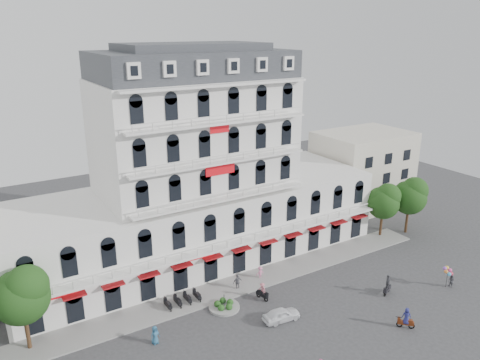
% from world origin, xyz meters
% --- Properties ---
extents(ground, '(120.00, 120.00, 0.00)m').
position_xyz_m(ground, '(0.00, 0.00, 0.00)').
color(ground, '#38383A').
rests_on(ground, ground).
extents(sidewalk, '(53.00, 4.00, 0.16)m').
position_xyz_m(sidewalk, '(0.00, 9.00, 0.08)').
color(sidewalk, gray).
rests_on(sidewalk, ground).
extents(main_building, '(45.00, 15.00, 25.80)m').
position_xyz_m(main_building, '(0.00, 18.00, 9.96)').
color(main_building, silver).
rests_on(main_building, ground).
extents(flank_building_east, '(14.00, 10.00, 12.00)m').
position_xyz_m(flank_building_east, '(30.00, 20.00, 6.00)').
color(flank_building_east, beige).
rests_on(flank_building_east, ground).
extents(traffic_island, '(3.20, 3.20, 1.60)m').
position_xyz_m(traffic_island, '(-3.00, 6.00, 0.26)').
color(traffic_island, gray).
rests_on(traffic_island, ground).
extents(parked_scooter_row, '(4.40, 1.80, 1.10)m').
position_xyz_m(parked_scooter_row, '(-6.35, 8.80, 0.00)').
color(parked_scooter_row, black).
rests_on(parked_scooter_row, ground).
extents(tree_west_inner, '(4.76, 4.76, 8.25)m').
position_xyz_m(tree_west_inner, '(-20.95, 9.48, 5.68)').
color(tree_west_inner, '#382314').
rests_on(tree_west_inner, ground).
extents(tree_east_inner, '(4.40, 4.37, 7.57)m').
position_xyz_m(tree_east_inner, '(24.05, 9.98, 5.21)').
color(tree_east_inner, '#382314').
rests_on(tree_east_inner, ground).
extents(tree_east_outer, '(4.65, 4.65, 8.05)m').
position_xyz_m(tree_east_outer, '(28.05, 8.98, 5.55)').
color(tree_east_outer, '#382314').
rests_on(tree_east_outer, ground).
extents(parked_car, '(3.91, 1.86, 1.29)m').
position_xyz_m(parked_car, '(0.77, 1.27, 0.65)').
color(parked_car, white).
rests_on(parked_car, ground).
extents(rider_east, '(1.29, 1.32, 2.15)m').
position_xyz_m(rider_east, '(10.22, -5.90, 1.07)').
color(rider_east, maroon).
rests_on(rider_east, ground).
extents(rider_northeast, '(1.62, 0.89, 2.33)m').
position_xyz_m(rider_northeast, '(13.33, -0.81, 1.17)').
color(rider_northeast, black).
rests_on(rider_northeast, ground).
extents(rider_center, '(0.74, 1.69, 1.95)m').
position_xyz_m(rider_center, '(1.25, 5.35, 1.00)').
color(rider_center, black).
rests_on(rider_center, ground).
extents(pedestrian_left, '(0.97, 0.71, 1.80)m').
position_xyz_m(pedestrian_left, '(-11.12, 4.36, 0.90)').
color(pedestrian_left, '#2B5F83').
rests_on(pedestrian_left, ground).
extents(pedestrian_mid, '(1.08, 0.51, 1.79)m').
position_xyz_m(pedestrian_mid, '(0.06, 8.39, 0.89)').
color(pedestrian_mid, slate).
rests_on(pedestrian_mid, ground).
extents(pedestrian_right, '(0.99, 0.57, 1.52)m').
position_xyz_m(pedestrian_right, '(3.42, 9.01, 0.76)').
color(pedestrian_right, pink).
rests_on(pedestrian_right, ground).
extents(balloon_vendor, '(1.32, 1.24, 2.45)m').
position_xyz_m(balloon_vendor, '(20.22, -3.41, 1.31)').
color(balloon_vendor, '#5A5A61').
rests_on(balloon_vendor, ground).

